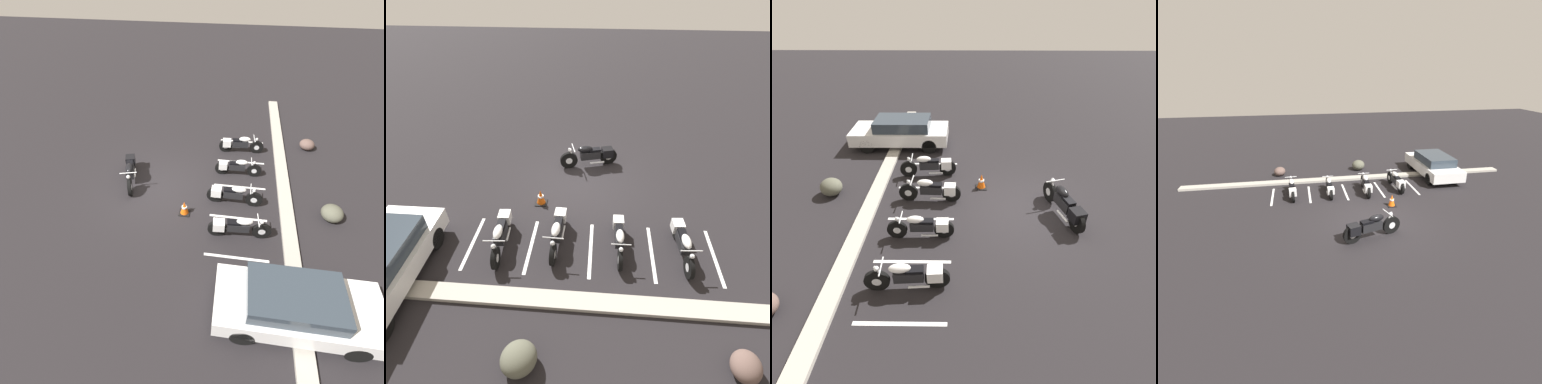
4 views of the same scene
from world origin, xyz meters
The scene contains 16 objects.
ground centered at (0.00, 0.00, 0.00)m, with size 60.00×60.00×0.00m, color black.
motorcycle_black_featured centered at (-0.42, -1.21, 0.49)m, with size 2.31×0.94×0.93m.
parked_bike_0 centered at (-3.23, 3.20, 0.43)m, with size 0.58×2.07×0.81m.
parked_bike_1 centered at (-1.41, 3.12, 0.41)m, with size 0.55×1.95×0.77m.
parked_bike_2 centered at (0.42, 3.03, 0.44)m, with size 0.59×2.11×0.83m.
parked_bike_3 centered at (2.08, 3.27, 0.45)m, with size 0.60×2.15×0.84m.
car_white centered at (4.81, 4.89, 0.68)m, with size 1.82×4.31×1.29m.
concrete_curb centered at (0.00, 5.11, 0.06)m, with size 18.00×0.50×0.12m, color #A8A399.
landscape_rock_0 centered at (0.77, 6.66, 0.30)m, with size 0.79×0.74×0.61m, color #545546.
landscape_rock_1 centered at (-3.95, 6.43, 0.25)m, with size 0.69×0.62×0.51m, color brown.
traffic_cone centered at (1.24, 1.35, 0.26)m, with size 0.40×0.40×0.55m.
stall_line_0 centered at (-4.20, 3.34, 0.00)m, with size 0.10×2.10×0.00m, color white.
stall_line_1 centered at (-2.40, 3.34, 0.00)m, with size 0.10×2.10×0.00m, color white.
stall_line_2 centered at (-0.59, 3.34, 0.00)m, with size 0.10×2.10×0.00m, color white.
stall_line_3 centered at (1.21, 3.34, 0.00)m, with size 0.10×2.10×0.00m, color white.
stall_line_4 centered at (3.01, 3.34, 0.00)m, with size 0.10×2.10×0.00m, color white.
Camera 4 is at (-2.81, -10.53, 5.96)m, focal length 28.00 mm.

